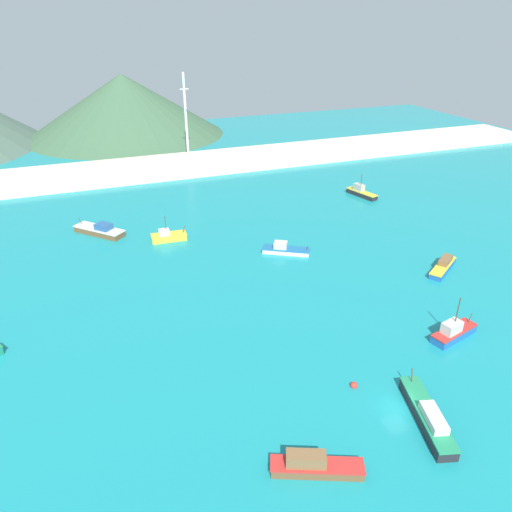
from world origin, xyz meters
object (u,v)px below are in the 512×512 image
fishing_boat_2 (314,465)px  buoy_1 (354,385)px  fishing_boat_9 (428,416)px  radio_tower (186,118)px  fishing_boat_6 (453,332)px  fishing_boat_0 (443,266)px  fishing_boat_7 (285,249)px  fishing_boat_3 (361,192)px  fishing_boat_8 (100,230)px  fishing_boat_1 (168,236)px

fishing_boat_2 → buoy_1: fishing_boat_2 is taller
fishing_boat_9 → buoy_1: bearing=119.8°
fishing_boat_9 → fishing_boat_2: bearing=-175.2°
radio_tower → fishing_boat_6: bearing=-82.7°
buoy_1 → fishing_boat_0: bearing=33.5°
fishing_boat_6 → radio_tower: size_ratio=0.31×
fishing_boat_0 → fishing_boat_7: size_ratio=0.98×
fishing_boat_2 → fishing_boat_3: fishing_boat_3 is taller
fishing_boat_2 → buoy_1: 13.45m
fishing_boat_9 → radio_tower: 111.42m
fishing_boat_6 → fishing_boat_7: (-10.78, 32.36, -0.32)m
fishing_boat_9 → buoy_1: 8.97m
fishing_boat_2 → fishing_boat_8: (-14.52, 66.01, -0.02)m
fishing_boat_6 → fishing_boat_7: fishing_boat_6 is taller
radio_tower → buoy_1: bearing=-92.8°
fishing_boat_7 → fishing_boat_6: bearing=-71.6°
fishing_boat_0 → fishing_boat_2: bearing=-144.2°
fishing_boat_2 → radio_tower: bearing=82.3°
fishing_boat_0 → fishing_boat_8: bearing=145.6°
fishing_boat_0 → fishing_boat_6: size_ratio=1.10×
fishing_boat_7 → fishing_boat_1: bearing=145.2°
fishing_boat_1 → fishing_boat_9: 59.34m
fishing_boat_1 → fishing_boat_6: (29.97, -45.70, 0.19)m
fishing_boat_2 → fishing_boat_7: bearing=69.3°
fishing_boat_3 → fishing_boat_6: bearing=-109.7°
fishing_boat_2 → fishing_boat_3: size_ratio=1.03×
fishing_boat_0 → fishing_boat_1: fishing_boat_1 is taller
fishing_boat_2 → fishing_boat_7: size_ratio=1.04×
fishing_boat_3 → fishing_boat_8: (-61.74, -0.87, -0.09)m
fishing_boat_1 → fishing_boat_2: size_ratio=0.77×
fishing_boat_6 → fishing_boat_9: fishing_boat_6 is taller
fishing_boat_6 → buoy_1: fishing_boat_6 is taller
fishing_boat_0 → fishing_boat_8: fishing_boat_8 is taller
fishing_boat_8 → radio_tower: size_ratio=0.40×
fishing_boat_8 → buoy_1: fishing_boat_8 is taller
fishing_boat_6 → fishing_boat_9: 17.43m
fishing_boat_0 → buoy_1: (-29.93, -19.83, -0.62)m
fishing_boat_7 → fishing_boat_8: size_ratio=0.86×
buoy_1 → radio_tower: 103.92m
fishing_boat_6 → fishing_boat_8: bearing=128.3°
fishing_boat_1 → fishing_boat_9: (16.65, -56.95, 0.07)m
fishing_boat_1 → fishing_boat_6: size_ratio=0.89×
buoy_1 → fishing_boat_2: bearing=-138.1°
buoy_1 → radio_tower: bearing=87.2°
fishing_boat_9 → fishing_boat_7: bearing=86.7°
fishing_boat_0 → fishing_boat_7: (-22.95, 16.03, -0.07)m
fishing_boat_1 → fishing_boat_7: fishing_boat_1 is taller
fishing_boat_3 → fishing_boat_6: 57.78m
fishing_boat_1 → buoy_1: fishing_boat_1 is taller
fishing_boat_7 → radio_tower: bearing=91.6°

